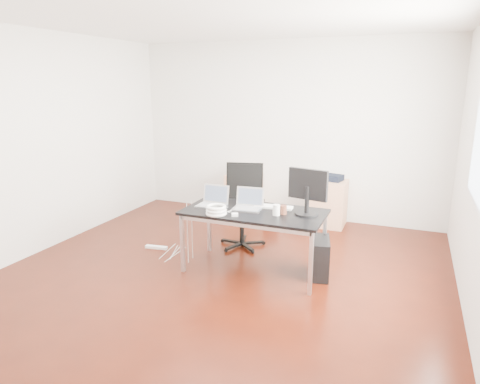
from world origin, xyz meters
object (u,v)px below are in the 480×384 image
at_px(desk, 254,215).
at_px(office_chair, 243,201).
at_px(filing_cabinet_left, 244,194).
at_px(filing_cabinet_right, 329,203).
at_px(pc_tower, 320,258).

xyz_separation_m(desk, office_chair, (-0.43, 0.74, -0.07)).
distance_m(filing_cabinet_left, filing_cabinet_right, 1.41).
bearing_deg(office_chair, filing_cabinet_left, 97.28).
relative_size(office_chair, filing_cabinet_left, 1.54).
bearing_deg(pc_tower, office_chair, 140.11).
height_order(desk, filing_cabinet_left, desk).
relative_size(filing_cabinet_right, pc_tower, 1.56).
bearing_deg(filing_cabinet_right, filing_cabinet_left, 180.00).
height_order(office_chair, filing_cabinet_right, office_chair).
xyz_separation_m(desk, filing_cabinet_right, (0.50, 1.99, -0.33)).
relative_size(office_chair, pc_tower, 2.40).
height_order(office_chair, pc_tower, office_chair).
bearing_deg(filing_cabinet_right, office_chair, -126.73).
xyz_separation_m(office_chair, filing_cabinet_right, (0.93, 1.25, -0.26)).
xyz_separation_m(office_chair, pc_tower, (1.18, -0.60, -0.39)).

